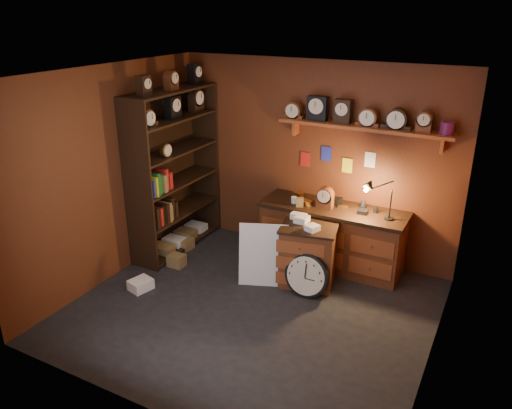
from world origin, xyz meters
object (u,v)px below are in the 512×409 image
(shelving_unit, at_px, (172,165))
(big_round_clock, at_px, (306,276))
(low_cabinet, at_px, (308,252))
(workbench, at_px, (332,233))

(shelving_unit, bearing_deg, big_round_clock, -9.82)
(shelving_unit, xyz_separation_m, low_cabinet, (2.12, -0.09, -0.82))
(low_cabinet, bearing_deg, big_round_clock, -82.01)
(workbench, relative_size, big_round_clock, 3.51)
(shelving_unit, height_order, workbench, shelving_unit)
(shelving_unit, distance_m, big_round_clock, 2.47)
(shelving_unit, distance_m, low_cabinet, 2.28)
(big_round_clock, bearing_deg, shelving_unit, 170.18)
(big_round_clock, bearing_deg, low_cabinet, 109.95)
(shelving_unit, bearing_deg, workbench, 12.53)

